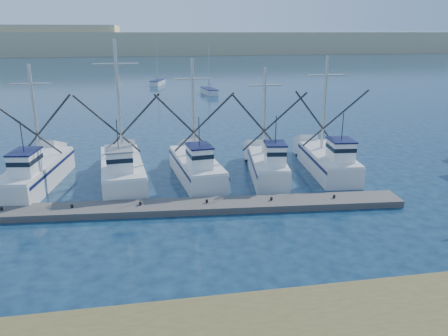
{
  "coord_description": "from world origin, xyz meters",
  "views": [
    {
      "loc": [
        -8.37,
        -17.88,
        10.39
      ],
      "look_at": [
        -3.74,
        8.0,
        2.14
      ],
      "focal_mm": 35.0,
      "sensor_mm": 36.0,
      "label": 1
    }
  ],
  "objects": [
    {
      "name": "ground",
      "position": [
        0.0,
        0.0,
        0.0
      ],
      "size": [
        500.0,
        500.0,
        0.0
      ],
      "primitive_type": "plane",
      "color": "#0B1D33",
      "rests_on": "ground"
    },
    {
      "name": "floating_dock",
      "position": [
        -8.04,
        6.89,
        0.2
      ],
      "size": [
        30.3,
        4.35,
        0.4
      ],
      "primitive_type": "cube",
      "rotation": [
        0.0,
        0.0,
        -0.08
      ],
      "color": "#55504C",
      "rests_on": "ground"
    },
    {
      "name": "dune_ridge",
      "position": [
        0.0,
        210.0,
        5.0
      ],
      "size": [
        360.0,
        60.0,
        10.0
      ],
      "primitive_type": "cube",
      "color": "tan",
      "rests_on": "ground"
    },
    {
      "name": "sailboat_far",
      "position": [
        -5.83,
        72.42,
        0.5
      ],
      "size": [
        3.34,
        6.1,
        8.1
      ],
      "rotation": [
        0.0,
        0.0,
        -0.3
      ],
      "color": "silver",
      "rests_on": "ground"
    },
    {
      "name": "sailboat_near",
      "position": [
        2.46,
        57.26,
        0.5
      ],
      "size": [
        2.4,
        5.65,
        8.1
      ],
      "rotation": [
        0.0,
        0.0,
        0.13
      ],
      "color": "silver",
      "rests_on": "ground"
    },
    {
      "name": "trawler_fleet",
      "position": [
        -7.76,
        12.03,
        0.98
      ],
      "size": [
        29.31,
        9.39,
        9.9
      ],
      "color": "silver",
      "rests_on": "ground"
    }
  ]
}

